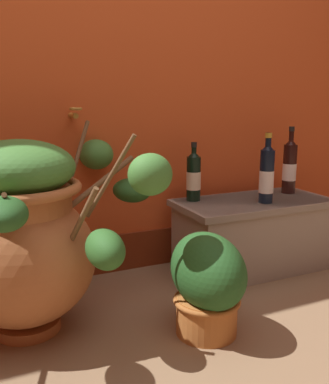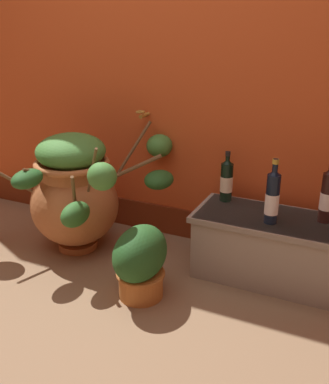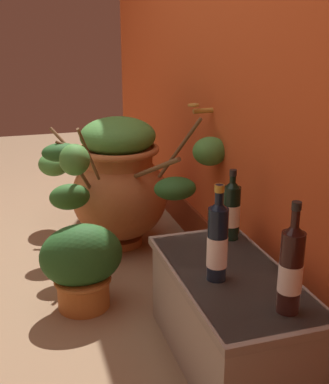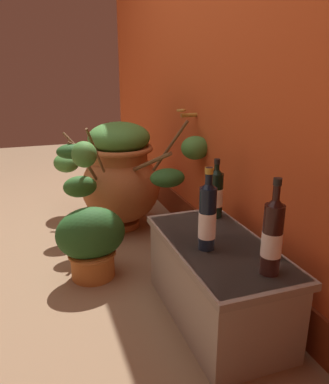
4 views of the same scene
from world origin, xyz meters
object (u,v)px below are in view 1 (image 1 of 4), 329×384
object	(u,v)px
wine_bottle_right	(267,174)
potted_shrub	(207,282)
terracotta_urn	(26,235)
wine_bottle_middle	(290,166)
wine_bottle_left	(194,176)

from	to	relation	value
wine_bottle_right	potted_shrub	world-z (taller)	wine_bottle_right
terracotta_urn	wine_bottle_middle	distance (m)	1.41
wine_bottle_right	wine_bottle_middle	bearing A→B (deg)	27.56
terracotta_urn	wine_bottle_left	world-z (taller)	terracotta_urn
wine_bottle_left	potted_shrub	bearing A→B (deg)	-113.44
wine_bottle_left	potted_shrub	distance (m)	0.69
wine_bottle_right	wine_bottle_left	bearing A→B (deg)	148.07
wine_bottle_middle	potted_shrub	distance (m)	1.00
wine_bottle_left	potted_shrub	world-z (taller)	wine_bottle_left
terracotta_urn	wine_bottle_right	world-z (taller)	terracotta_urn
wine_bottle_middle	terracotta_urn	bearing A→B (deg)	-170.47
wine_bottle_right	potted_shrub	bearing A→B (deg)	-144.60
wine_bottle_middle	potted_shrub	bearing A→B (deg)	-146.91
wine_bottle_middle	wine_bottle_right	distance (m)	0.28
wine_bottle_left	wine_bottle_middle	world-z (taller)	wine_bottle_middle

